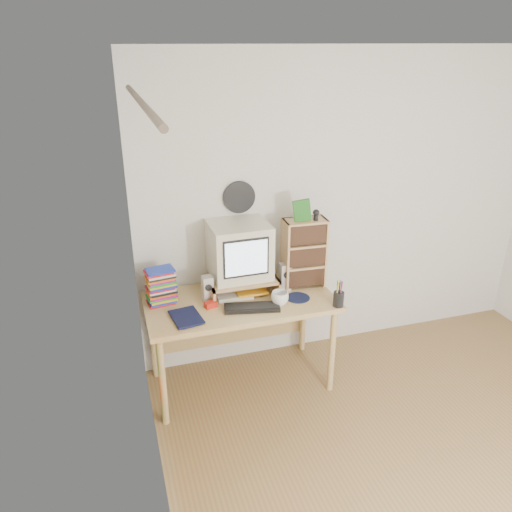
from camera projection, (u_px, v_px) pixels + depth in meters
floor at (462, 485)px, 3.08m from camera, size 3.50×3.50×0.00m
back_wall at (347, 208)px, 4.11m from camera, size 3.50×0.00×3.50m
left_wall at (161, 368)px, 2.11m from camera, size 0.00×3.50×3.50m
curtain at (159, 329)px, 2.58m from camera, size 0.00×2.20×2.20m
wall_disc at (239, 197)px, 3.77m from camera, size 0.25×0.02×0.25m
desk at (238, 311)px, 3.82m from camera, size 1.40×0.70×0.75m
monitor_riser at (243, 281)px, 3.77m from camera, size 0.52×0.30×0.12m
crt_monitor at (240, 251)px, 3.72m from camera, size 0.44×0.44×0.41m
speaker_left at (208, 289)px, 3.65m from camera, size 0.08×0.08×0.20m
speaker_right at (285, 276)px, 3.83m from camera, size 0.08×0.08×0.21m
keyboard at (252, 308)px, 3.57m from camera, size 0.42×0.21×0.03m
dvd_stack at (161, 286)px, 3.61m from camera, size 0.21×0.16×0.27m
cd_rack at (304, 253)px, 3.82m from camera, size 0.33×0.19×0.54m
mug at (280, 298)px, 3.62m from camera, size 0.14×0.14×0.10m
diary at (173, 319)px, 3.40m from camera, size 0.26×0.21×0.05m
mousepad at (298, 298)px, 3.73m from camera, size 0.23×0.23×0.00m
pen_cup at (339, 296)px, 3.59m from camera, size 0.09×0.09×0.15m
papers at (240, 293)px, 3.77m from camera, size 0.27×0.20×0.04m
red_box at (211, 304)px, 3.59m from camera, size 0.10×0.08×0.04m
game_box at (302, 211)px, 3.65m from camera, size 0.13×0.05×0.16m
webcam at (316, 215)px, 3.69m from camera, size 0.05×0.05×0.09m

